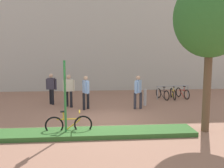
# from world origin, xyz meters

# --- Properties ---
(ground_plane) EXTENTS (60.00, 60.00, 0.00)m
(ground_plane) POSITION_xyz_m (0.00, 0.00, 0.00)
(ground_plane) COLOR #936651
(building_facade) EXTENTS (28.00, 1.20, 10.00)m
(building_facade) POSITION_xyz_m (0.00, 8.78, 5.00)
(building_facade) COLOR #B2ADA3
(building_facade) RESTS_ON ground
(planter_strip) EXTENTS (7.00, 1.10, 0.16)m
(planter_strip) POSITION_xyz_m (-0.52, -1.81, 0.08)
(planter_strip) COLOR #336028
(planter_strip) RESTS_ON ground
(tree_sidewalk) EXTENTS (2.59, 2.59, 5.57)m
(tree_sidewalk) POSITION_xyz_m (3.51, -1.72, 4.11)
(tree_sidewalk) COLOR brown
(tree_sidewalk) RESTS_ON ground
(parking_sign_post) EXTENTS (0.08, 0.36, 2.65)m
(parking_sign_post) POSITION_xyz_m (-1.59, -1.81, 1.72)
(parking_sign_post) COLOR #2D7238
(parking_sign_post) RESTS_ON ground
(bike_at_sign) EXTENTS (1.68, 0.42, 0.86)m
(bike_at_sign) POSITION_xyz_m (-1.51, -1.61, 0.35)
(bike_at_sign) COLOR black
(bike_at_sign) RESTS_ON ground
(bike_rack_cluster) EXTENTS (2.09, 1.72, 0.83)m
(bike_rack_cluster) POSITION_xyz_m (4.39, 4.59, 0.35)
(bike_rack_cluster) COLOR #99999E
(bike_rack_cluster) RESTS_ON ground
(bollard_steel) EXTENTS (0.16, 0.16, 0.90)m
(bollard_steel) POSITION_xyz_m (2.25, 2.83, 0.45)
(bollard_steel) COLOR #ADADB2
(bollard_steel) RESTS_ON ground
(person_casual_tan) EXTENTS (0.60, 0.40, 1.72)m
(person_casual_tan) POSITION_xyz_m (-1.84, 2.81, 0.98)
(person_casual_tan) COLOR black
(person_casual_tan) RESTS_ON ground
(person_suited_dark) EXTENTS (0.60, 0.33, 1.72)m
(person_suited_dark) POSITION_xyz_m (-2.86, 3.54, 0.98)
(person_suited_dark) COLOR black
(person_suited_dark) RESTS_ON ground
(person_shirt_blue) EXTENTS (0.36, 0.58, 1.72)m
(person_shirt_blue) POSITION_xyz_m (-0.94, 2.19, 0.98)
(person_shirt_blue) COLOR black
(person_shirt_blue) RESTS_ON ground
(person_shirt_white) EXTENTS (0.44, 0.54, 1.72)m
(person_shirt_white) POSITION_xyz_m (1.70, 2.06, 0.98)
(person_shirt_white) COLOR #2D2D38
(person_shirt_white) RESTS_ON ground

